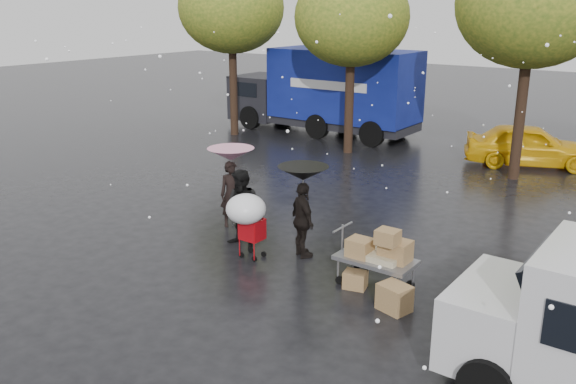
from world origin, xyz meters
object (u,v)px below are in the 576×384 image
Objects in this scene: person_black at (303,220)px; shopping_cart at (247,212)px; person_pink at (232,194)px; blue_truck at (326,91)px; yellow_taxi at (530,145)px; vendor_cart at (380,252)px.

person_black is 1.13× the size of shopping_cart.
blue_truck is at bearing 58.85° from person_pink.
person_pink reaches higher than yellow_taxi.
person_black is at bearing -59.46° from blue_truck.
blue_truck is at bearing -26.98° from person_black.
blue_truck reaches higher than yellow_taxi.
vendor_cart is (2.04, -0.38, -0.10)m from person_black.
shopping_cart is 13.67m from blue_truck.
vendor_cart is at bearing -53.38° from blue_truck.
yellow_taxi reaches higher than vendor_cart.
yellow_taxi is (2.56, 11.69, -0.36)m from shopping_cart.
person_pink is 1.11× the size of shopping_cart.
shopping_cart is (-0.84, -0.83, 0.23)m from person_black.
shopping_cart is (1.64, -1.40, 0.25)m from person_pink.
person_black is 10.99m from yellow_taxi.
person_black is 0.40× the size of yellow_taxi.
person_black is 13.35m from blue_truck.
blue_truck reaches higher than person_pink.
yellow_taxi is (8.49, -0.61, -1.05)m from blue_truck.
person_pink is at bearing 135.62° from yellow_taxi.
person_black is 1.21m from shopping_cart.
person_black is 2.08m from vendor_cart.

